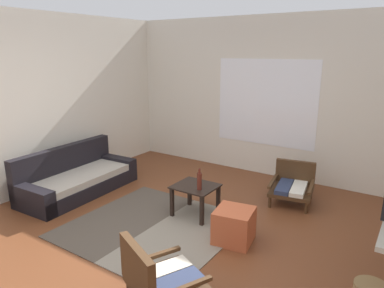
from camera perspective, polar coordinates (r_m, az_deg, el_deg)
name	(u,v)px	position (r m, az deg, el deg)	size (l,w,h in m)	color
ground_plane	(155,249)	(4.10, -6.00, -16.54)	(7.80, 7.80, 0.00)	brown
far_wall_with_window	(267,98)	(6.21, 12.04, 7.35)	(5.60, 0.13, 2.70)	silver
side_wall_left	(26,105)	(5.80, -25.20, 5.76)	(0.12, 6.60, 2.70)	silver
area_rug	(153,227)	(4.55, -6.35, -13.11)	(1.93, 1.88, 0.01)	#4C4238
couch	(77,179)	(5.75, -18.15, -5.38)	(0.85, 1.84, 0.70)	black
coffee_table	(195,192)	(4.68, 0.54, -7.78)	(0.54, 0.49, 0.42)	black
armchair_by_window	(293,184)	(5.34, 15.94, -6.25)	(0.67, 0.73, 0.55)	#472D19
armchair_striped_foreground	(157,277)	(3.26, -5.70, -20.57)	(0.78, 0.78, 0.59)	#472D19
ottoman_orange	(234,226)	(4.16, 6.80, -12.96)	(0.42, 0.42, 0.39)	#BC5633
glass_bottle	(199,181)	(4.48, 1.20, -5.96)	(0.06, 0.06, 0.28)	#5B2319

